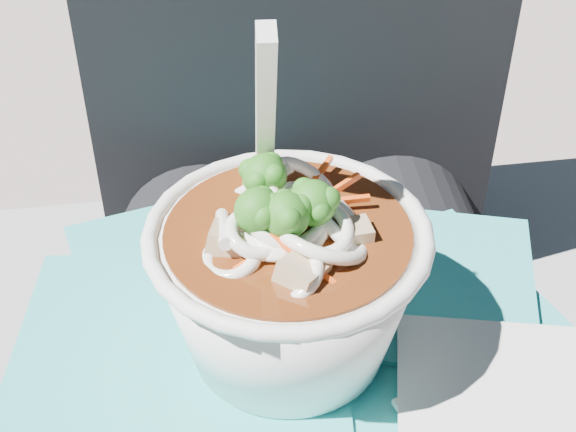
{
  "coord_description": "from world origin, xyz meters",
  "views": [
    {
      "loc": [
        -0.06,
        -0.33,
        1.01
      ],
      "look_at": [
        -0.03,
        0.01,
        0.74
      ],
      "focal_mm": 50.0,
      "sensor_mm": 36.0,
      "label": 1
    }
  ],
  "objects": [
    {
      "name": "person_body",
      "position": [
        -0.0,
        0.09,
        0.58
      ],
      "size": [
        0.34,
        0.94,
        1.03
      ],
      "color": "black",
      "rests_on": "ground"
    },
    {
      "name": "plastic_bag",
      "position": [
        -0.03,
        0.0,
        0.64
      ],
      "size": [
        0.4,
        0.4,
        0.01
      ],
      "color": "#29ADAD",
      "rests_on": "lap"
    },
    {
      "name": "napkins",
      "position": [
        0.1,
        -0.07,
        0.65
      ],
      "size": [
        0.16,
        0.17,
        0.01
      ],
      "color": "silver",
      "rests_on": "plastic_bag"
    },
    {
      "name": "udon_bowl",
      "position": [
        -0.03,
        0.01,
        0.7
      ],
      "size": [
        0.18,
        0.18,
        0.21
      ],
      "color": "white",
      "rests_on": "plastic_bag"
    }
  ]
}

